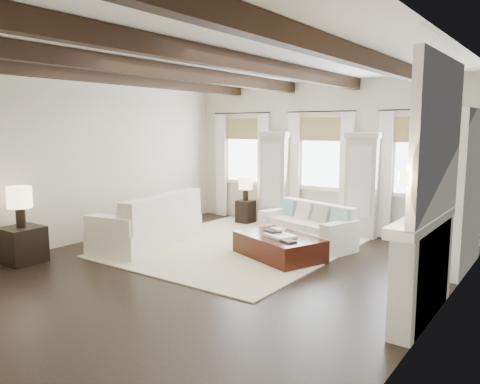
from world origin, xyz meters
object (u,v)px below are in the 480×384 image
Objects in this scene: side_table_front at (23,245)px; side_table_back at (246,212)px; sofa_left at (151,224)px; ottoman at (279,247)px; sofa_back at (308,229)px.

side_table_front is 4.90m from side_table_back.
sofa_left is 4.08× the size of side_table_front.
ottoman is at bearing -44.03° from side_table_back.
sofa_back is 3.38× the size of side_table_front.
sofa_left is at bearing -143.69° from ottoman.
sofa_back is 5.01m from side_table_front.
side_table_front is at bearing -119.69° from ottoman.
sofa_left is (-2.42, -1.72, 0.08)m from sofa_back.
side_table_front is (-3.31, -3.76, -0.02)m from sofa_back.
side_table_front reaches higher than ottoman.
side_table_front is 1.12× the size of side_table_back.
ottoman is 4.27m from side_table_front.
sofa_back is at bearing 35.42° from sofa_left.
sofa_left is 2.23m from side_table_front.
ottoman is 2.97m from side_table_back.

